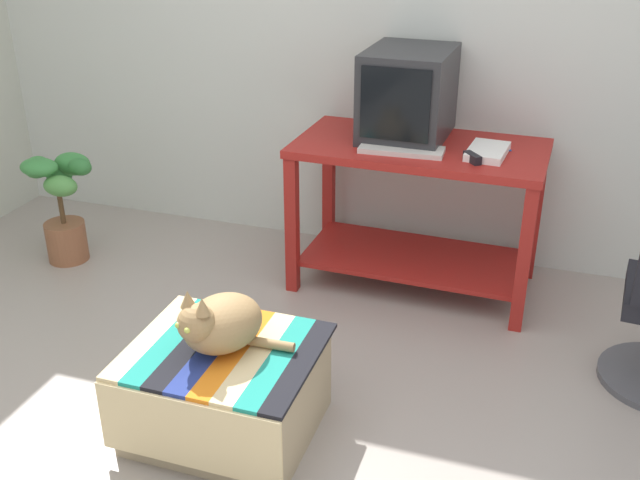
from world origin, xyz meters
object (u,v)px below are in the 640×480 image
at_px(potted_plant, 61,200).
at_px(keyboard, 402,150).
at_px(ottoman_with_blanket, 226,390).
at_px(stapler, 472,158).
at_px(desk, 417,192).
at_px(cat, 219,323).
at_px(book, 487,152).
at_px(tv_monitor, 408,95).

bearing_deg(potted_plant, keyboard, 6.19).
bearing_deg(ottoman_with_blanket, stapler, 59.82).
xyz_separation_m(ottoman_with_blanket, stapler, (0.71, 1.22, 0.60)).
height_order(desk, potted_plant, desk).
distance_m(cat, stapler, 1.45).
height_order(cat, stapler, stapler).
bearing_deg(stapler, keyboard, 136.09).
distance_m(ottoman_with_blanket, stapler, 1.53).
distance_m(ottoman_with_blanket, cat, 0.29).
distance_m(book, potted_plant, 2.29).
distance_m(desk, keyboard, 0.30).
height_order(ottoman_with_blanket, potted_plant, potted_plant).
relative_size(book, cat, 0.63).
bearing_deg(cat, desk, 95.14).
bearing_deg(stapler, cat, -159.10).
relative_size(desk, ottoman_with_blanket, 1.78).
distance_m(desk, potted_plant, 1.94).
xyz_separation_m(keyboard, potted_plant, (-1.84, -0.20, -0.42)).
height_order(book, ottoman_with_blanket, book).
xyz_separation_m(tv_monitor, ottoman_with_blanket, (-0.34, -1.50, -0.80)).
distance_m(potted_plant, stapler, 2.23).
bearing_deg(keyboard, ottoman_with_blanket, -109.41).
height_order(book, stapler, stapler).
bearing_deg(ottoman_with_blanket, cat, 163.17).
xyz_separation_m(potted_plant, stapler, (2.18, 0.17, 0.43)).
height_order(ottoman_with_blanket, cat, cat).
xyz_separation_m(book, stapler, (-0.05, -0.12, 0.00)).
height_order(desk, keyboard, keyboard).
relative_size(desk, book, 4.45).
relative_size(keyboard, ottoman_with_blanket, 0.58).
xyz_separation_m(tv_monitor, cat, (-0.35, -1.50, -0.50)).
bearing_deg(stapler, book, 26.96).
relative_size(potted_plant, stapler, 5.63).
bearing_deg(cat, book, 82.71).
xyz_separation_m(book, cat, (-0.77, -1.34, -0.31)).
distance_m(desk, book, 0.43).
bearing_deg(desk, cat, -106.23).
bearing_deg(ottoman_with_blanket, book, 60.31).
relative_size(book, ottoman_with_blanket, 0.40).
xyz_separation_m(desk, stapler, (0.28, -0.18, 0.27)).
bearing_deg(book, stapler, -110.06).
distance_m(desk, ottoman_with_blanket, 1.50).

